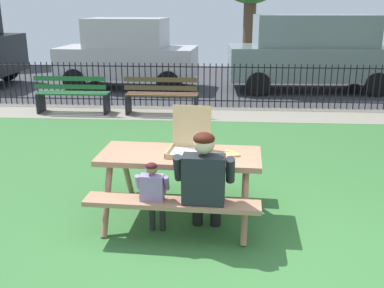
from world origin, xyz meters
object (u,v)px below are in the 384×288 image
at_px(pizza_box_open, 190,141).
at_px(park_bench_left, 73,95).
at_px(adult_at_table, 204,181).
at_px(pizza_slice_on_table, 231,154).
at_px(picnic_table_foreground, 180,168).
at_px(park_bench_center, 162,96).
at_px(parked_car_center, 312,51).
at_px(child_at_table, 154,192).
at_px(parked_car_left, 128,53).

xyz_separation_m(pizza_box_open, park_bench_left, (-3.01, 4.89, -0.47)).
bearing_deg(adult_at_table, pizza_slice_on_table, 62.79).
bearing_deg(picnic_table_foreground, park_bench_center, 100.23).
bearing_deg(picnic_table_foreground, parked_car_center, 70.39).
bearing_deg(pizza_slice_on_table, child_at_table, -146.20).
height_order(park_bench_left, parked_car_left, parked_car_left).
height_order(child_at_table, parked_car_center, parked_car_center).
height_order(pizza_box_open, parked_car_center, parked_car_center).
relative_size(pizza_slice_on_table, parked_car_left, 0.07).
height_order(pizza_slice_on_table, adult_at_table, adult_at_table).
bearing_deg(parked_car_center, pizza_slice_on_table, -106.02).
xyz_separation_m(pizza_slice_on_table, park_bench_left, (-3.48, 4.96, -0.36)).
bearing_deg(pizza_box_open, park_bench_center, 101.55).
distance_m(pizza_box_open, park_bench_center, 5.01).
height_order(pizza_slice_on_table, child_at_table, child_at_table).
relative_size(pizza_box_open, pizza_slice_on_table, 1.89).
xyz_separation_m(pizza_slice_on_table, park_bench_center, (-1.47, 4.96, -0.36)).
bearing_deg(child_at_table, parked_car_center, 70.16).
xyz_separation_m(pizza_slice_on_table, parked_car_left, (-2.88, 8.17, 0.23)).
bearing_deg(pizza_slice_on_table, parked_car_center, 73.98).
bearing_deg(park_bench_center, picnic_table_foreground, -79.77).
distance_m(picnic_table_foreground, park_bench_left, 5.76).
bearing_deg(park_bench_left, parked_car_left, 79.46).
distance_m(picnic_table_foreground, pizza_slice_on_table, 0.60).
height_order(adult_at_table, park_bench_center, adult_at_table).
bearing_deg(park_bench_left, adult_at_table, -59.70).
bearing_deg(pizza_slice_on_table, park_bench_left, 125.06).
bearing_deg(pizza_box_open, pizza_slice_on_table, -8.41).
distance_m(park_bench_left, parked_car_left, 3.32).
xyz_separation_m(picnic_table_foreground, pizza_slice_on_table, (0.57, 0.01, 0.18)).
distance_m(adult_at_table, child_at_table, 0.54).
distance_m(picnic_table_foreground, parked_car_left, 8.51).
relative_size(park_bench_center, parked_car_center, 0.34).
bearing_deg(parked_car_left, park_bench_left, -100.54).
distance_m(picnic_table_foreground, park_bench_center, 5.05).
relative_size(adult_at_table, child_at_table, 1.38).
bearing_deg(pizza_box_open, parked_car_left, 106.58).
bearing_deg(pizza_box_open, adult_at_table, -71.86).
height_order(park_bench_left, parked_car_center, parked_car_center).
distance_m(child_at_table, parked_car_left, 8.96).
xyz_separation_m(pizza_box_open, adult_at_table, (0.20, -0.60, -0.23)).
bearing_deg(parked_car_center, park_bench_left, -151.11).
bearing_deg(park_bench_left, child_at_table, -63.95).
bearing_deg(parked_car_center, adult_at_table, -106.75).
height_order(pizza_box_open, child_at_table, pizza_box_open).
bearing_deg(park_bench_center, child_at_table, -83.02).
distance_m(pizza_slice_on_table, parked_car_left, 8.67).
height_order(park_bench_left, park_bench_center, same).
distance_m(pizza_box_open, parked_car_center, 8.58).
relative_size(pizza_box_open, parked_car_left, 0.13).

